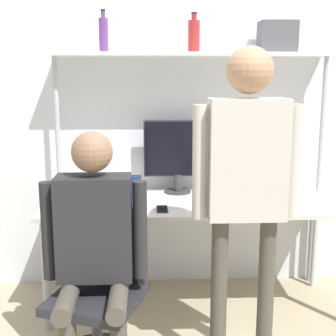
# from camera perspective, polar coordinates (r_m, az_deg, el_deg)

# --- Properties ---
(ground_plane) EXTENTS (12.00, 12.00, 0.00)m
(ground_plane) POSITION_cam_1_polar(r_m,az_deg,el_deg) (3.21, 3.71, -19.23)
(ground_plane) COLOR tan
(wall_back) EXTENTS (8.00, 0.06, 2.70)m
(wall_back) POSITION_cam_1_polar(r_m,az_deg,el_deg) (3.57, 2.61, 6.85)
(wall_back) COLOR silver
(wall_back) RESTS_ON ground_plane
(desk) EXTENTS (2.07, 0.76, 0.77)m
(desk) POSITION_cam_1_polar(r_m,az_deg,el_deg) (3.29, 3.13, -5.11)
(desk) COLOR beige
(desk) RESTS_ON ground_plane
(shelf_unit) EXTENTS (1.96, 0.30, 1.78)m
(shelf_unit) POSITION_cam_1_polar(r_m,az_deg,el_deg) (3.38, 2.93, 10.08)
(shelf_unit) COLOR white
(shelf_unit) RESTS_ON ground_plane
(monitor) EXTENTS (0.50, 0.20, 0.54)m
(monitor) POSITION_cam_1_polar(r_m,az_deg,el_deg) (3.44, 1.19, 1.88)
(monitor) COLOR #333338
(monitor) RESTS_ON desk
(laptop) EXTENTS (0.36, 0.21, 0.21)m
(laptop) POSITION_cam_1_polar(r_m,az_deg,el_deg) (3.09, -6.56, -3.87)
(laptop) COLOR #333338
(laptop) RESTS_ON desk
(cell_phone) EXTENTS (0.07, 0.15, 0.01)m
(cell_phone) POSITION_cam_1_polar(r_m,az_deg,el_deg) (3.05, -0.72, -5.02)
(cell_phone) COLOR black
(cell_phone) RESTS_ON desk
(office_chair) EXTENTS (0.59, 0.59, 0.91)m
(office_chair) POSITION_cam_1_polar(r_m,az_deg,el_deg) (2.78, -8.26, -18.00)
(office_chair) COLOR black
(office_chair) RESTS_ON ground_plane
(person_seated) EXTENTS (0.56, 0.47, 1.35)m
(person_seated) POSITION_cam_1_polar(r_m,az_deg,el_deg) (2.53, -9.02, -8.26)
(person_seated) COLOR #4C473D
(person_seated) RESTS_ON ground_plane
(person_standing) EXTENTS (0.57, 0.24, 1.77)m
(person_standing) POSITION_cam_1_polar(r_m,az_deg,el_deg) (2.47, 9.55, -0.20)
(person_standing) COLOR #4C473D
(person_standing) RESTS_ON ground_plane
(bottle_red) EXTENTS (0.08, 0.08, 0.27)m
(bottle_red) POSITION_cam_1_polar(r_m,az_deg,el_deg) (3.39, 3.18, 15.83)
(bottle_red) COLOR maroon
(bottle_red) RESTS_ON shelf_unit
(bottle_purple) EXTENTS (0.07, 0.07, 0.29)m
(bottle_purple) POSITION_cam_1_polar(r_m,az_deg,el_deg) (3.38, -7.85, 15.86)
(bottle_purple) COLOR #593372
(bottle_purple) RESTS_ON shelf_unit
(storage_box) EXTENTS (0.25, 0.19, 0.22)m
(storage_box) POSITION_cam_1_polar(r_m,az_deg,el_deg) (3.49, 13.18, 15.30)
(storage_box) COLOR #4C4C51
(storage_box) RESTS_ON shelf_unit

